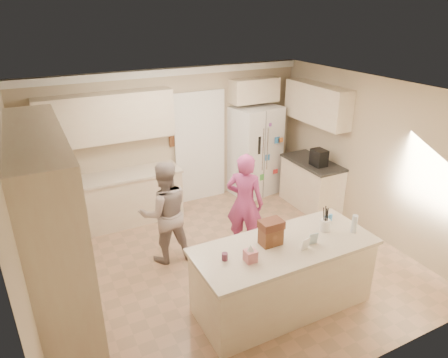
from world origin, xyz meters
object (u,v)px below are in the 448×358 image
refrigerator (255,151)px  teen_boy (165,213)px  island_base (283,277)px  utensil_crock (325,225)px  dollhouse_body (271,236)px  tissue_box (250,256)px  teen_girl (245,203)px  coffee_maker (319,158)px

refrigerator → teen_boy: refrigerator is taller
island_base → utensil_crock: size_ratio=14.67×
island_base → dollhouse_body: (-0.15, 0.10, 0.60)m
island_base → tissue_box: size_ratio=15.71×
teen_boy → tissue_box: bearing=107.7°
utensil_crock → teen_girl: 1.42m
refrigerator → coffee_maker: refrigerator is taller
coffee_maker → utensil_crock: (-1.40, -1.85, -0.07)m
tissue_box → refrigerator: bearing=58.2°
refrigerator → coffee_maker: 1.38m
refrigerator → tissue_box: (-2.01, -3.24, 0.10)m
utensil_crock → teen_boy: teen_boy is taller
island_base → utensil_crock: 0.86m
island_base → teen_boy: teen_boy is taller
refrigerator → island_base: bearing=-123.6°
tissue_box → teen_girl: size_ratio=0.09×
dollhouse_body → island_base: bearing=-33.7°
island_base → teen_boy: 1.96m
coffee_maker → teen_boy: teen_boy is taller
refrigerator → dollhouse_body: 3.44m
island_base → refrigerator: bearing=65.1°
island_base → tissue_box: tissue_box is taller
tissue_box → teen_boy: (-0.41, 1.77, -0.20)m
island_base → tissue_box: 0.79m
tissue_box → dollhouse_body: size_ratio=0.54×
coffee_maker → tissue_box: size_ratio=2.14×
island_base → teen_boy: (-0.96, 1.67, 0.35)m
coffee_maker → teen_girl: size_ratio=0.19×
tissue_box → teen_girl: 1.70m
dollhouse_body → teen_girl: teen_girl is taller
island_base → dollhouse_body: 0.62m
refrigerator → teen_boy: (-2.42, -1.46, -0.11)m
coffee_maker → dollhouse_body: size_ratio=1.15×
teen_boy → teen_girl: bearing=171.5°
coffee_maker → tissue_box: bearing=-142.4°
refrigerator → dollhouse_body: (-1.61, -3.04, 0.14)m
refrigerator → island_base: size_ratio=0.82×
refrigerator → coffee_maker: bearing=-73.1°
refrigerator → teen_girl: (-1.22, -1.74, -0.10)m
refrigerator → coffee_maker: size_ratio=6.00×
island_base → utensil_crock: bearing=4.4°
dollhouse_body → utensil_crock: bearing=-3.6°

